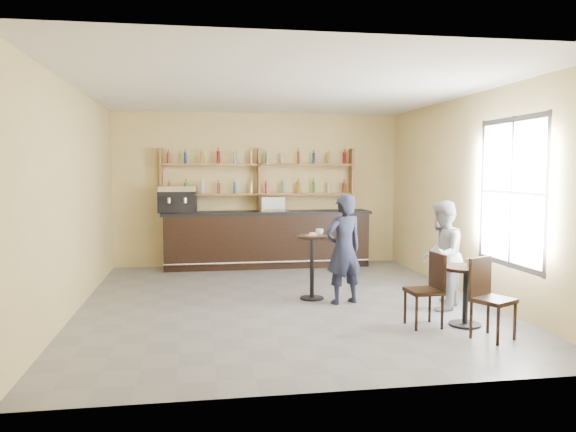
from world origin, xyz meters
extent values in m
plane|color=slate|center=(0.00, 0.00, 0.00)|extent=(7.00, 7.00, 0.00)
plane|color=white|center=(0.00, 0.00, 3.20)|extent=(7.00, 7.00, 0.00)
plane|color=#D0B776|center=(0.00, 3.50, 1.60)|extent=(7.00, 0.00, 7.00)
plane|color=#D0B776|center=(0.00, -3.50, 1.60)|extent=(7.00, 0.00, 7.00)
plane|color=#D0B776|center=(-3.00, 0.00, 1.60)|extent=(0.00, 7.00, 7.00)
plane|color=#D0B776|center=(3.00, 0.00, 1.60)|extent=(0.00, 7.00, 7.00)
plane|color=white|center=(2.99, -1.20, 1.70)|extent=(0.00, 2.00, 2.00)
cube|color=white|center=(0.47, 0.13, 1.00)|extent=(0.20, 0.20, 0.00)
torus|color=#C18846|center=(0.48, 0.12, 1.02)|extent=(0.14, 0.14, 0.04)
imported|color=white|center=(0.61, 0.23, 1.04)|extent=(0.14, 0.14, 0.09)
imported|color=black|center=(0.88, -0.23, 0.82)|extent=(0.69, 0.55, 1.65)
imported|color=white|center=(2.17, -1.66, 0.82)|extent=(0.13, 0.13, 0.10)
imported|color=gray|center=(2.19, -0.78, 0.79)|extent=(0.92, 0.97, 1.57)
camera|label=1|loc=(-1.28, -8.32, 2.02)|focal=35.00mm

